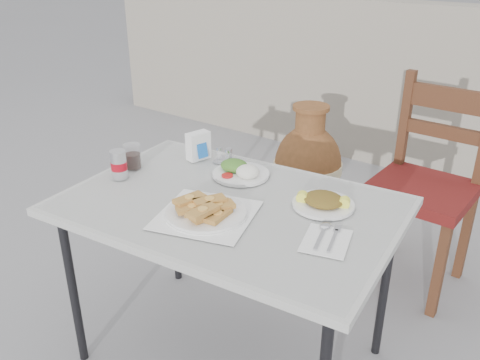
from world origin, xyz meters
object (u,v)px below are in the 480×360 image
Objects in this scene: chair at (425,184)px; salad_rice_plate at (240,171)px; salad_chopped_plate at (323,201)px; soda_can at (119,164)px; cola_glass at (133,158)px; condiment_caddy at (226,157)px; pide_plate at (206,208)px; terracotta_urn at (308,167)px; cafe_table at (229,214)px; napkin_holder at (198,146)px.

salad_rice_plate is at bearing -121.07° from chair.
salad_chopped_plate is 0.86m from chair.
soda_can is at bearing -160.88° from salad_chopped_plate.
salad_rice_plate is 1.04× the size of salad_chopped_plate.
cola_glass is 0.97× the size of condiment_caddy.
chair is at bearing 70.00° from pide_plate.
chair reaches higher than soda_can.
condiment_caddy is at bearing 119.56° from pide_plate.
cola_glass is 1.30m from terracotta_urn.
salad_chopped_plate is (0.29, 0.17, 0.07)m from cafe_table.
salad_chopped_plate is 0.80m from soda_can.
soda_can is 1.40m from terracotta_urn.
soda_can is 1.42m from chair.
napkin_holder is 1.15× the size of condiment_caddy.
pide_plate is at bearing -3.97° from soda_can.
chair is (0.76, 0.76, -0.26)m from napkin_holder.
soda_can is at bearing -71.87° from cola_glass.
cola_glass is at bearing -135.10° from condiment_caddy.
chair reaches higher than terracotta_urn.
soda_can is (-0.47, 0.03, 0.03)m from pide_plate.
chair is (0.91, 0.99, -0.24)m from cola_glass.
condiment_caddy is 0.14× the size of terracotta_urn.
chair is at bearing 67.81° from cafe_table.
cafe_table is 1.32m from terracotta_urn.
cafe_table is 1.09m from chair.
cola_glass is at bearing -130.87° from chair.
condiment_caddy is 0.98m from chair.
chair is (0.88, 1.09, -0.25)m from soda_can.
cafe_table is at bearing -50.36° from condiment_caddy.
condiment_caddy is at bearing 150.52° from salad_rice_plate.
cola_glass is 1.37m from chair.
salad_chopped_plate is at bearing 7.91° from napkin_holder.
pide_plate is at bearing -90.93° from cafe_table.
condiment_caddy is at bearing 129.64° from cafe_table.
condiment_caddy is (0.12, 0.04, -0.04)m from napkin_holder.
chair reaches higher than napkin_holder.
salad_rice_plate is 0.15m from condiment_caddy.
cafe_table is at bearing 11.13° from soda_can.
salad_rice_plate reaches higher than terracotta_urn.
salad_rice_plate is 0.45m from cola_glass.
salad_rice_plate is at bearing 174.48° from salad_chopped_plate.
cola_glass is 0.39m from condiment_caddy.
chair is (0.12, 0.83, -0.21)m from salad_chopped_plate.
cafe_table is at bearing -74.06° from terracotta_urn.
pide_plate is 3.45× the size of soda_can.
condiment_caddy reaches higher than pide_plate.
pide_plate is 1.46m from terracotta_urn.
condiment_caddy reaches higher than terracotta_urn.
chair is (0.51, 0.79, -0.22)m from salad_rice_plate.
napkin_holder is at bearing 133.57° from pide_plate.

